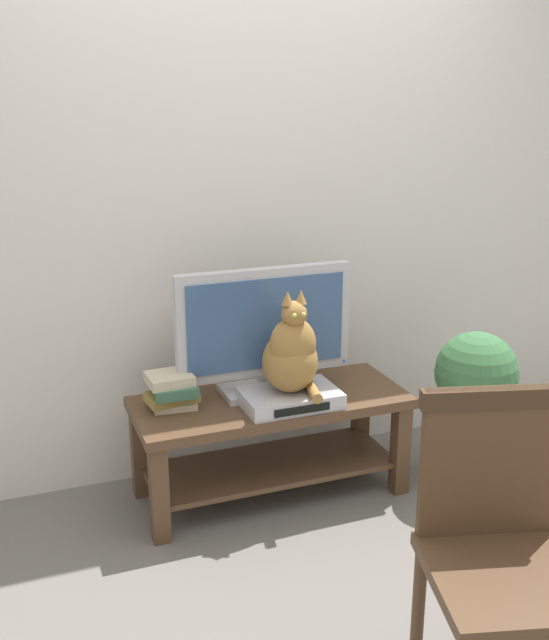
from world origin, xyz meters
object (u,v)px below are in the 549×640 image
object	(u,v)px
tv_stand	(270,427)
media_box	(290,398)
cat	(291,354)
book_stack	(172,391)
wooden_chair	(502,534)
potted_plant	(474,399)
tv	(265,329)

from	to	relation	value
tv_stand	media_box	size ratio (longest dim) A/B	2.92
cat	book_stack	distance (m)	0.53
media_box	tv_stand	bearing A→B (deg)	116.46
media_box	book_stack	distance (m)	0.50
media_box	wooden_chair	world-z (taller)	wooden_chair
media_box	potted_plant	bearing A→B (deg)	-10.05
media_box	book_stack	world-z (taller)	book_stack
tv_stand	potted_plant	world-z (taller)	potted_plant
cat	potted_plant	bearing A→B (deg)	-9.27
potted_plant	cat	bearing A→B (deg)	170.73
wooden_chair	potted_plant	bearing A→B (deg)	57.86
tv	media_box	bearing A→B (deg)	-73.37
potted_plant	book_stack	bearing A→B (deg)	167.12
tv	potted_plant	world-z (taller)	tv
cat	wooden_chair	size ratio (longest dim) A/B	0.47
tv_stand	media_box	bearing A→B (deg)	-63.54
media_box	book_stack	bearing A→B (deg)	162.28
tv_stand	tv	world-z (taller)	tv
tv	media_box	size ratio (longest dim) A/B	1.93
book_stack	potted_plant	distance (m)	1.35
cat	media_box	bearing A→B (deg)	95.19
cat	tv	bearing A→B (deg)	105.90
wooden_chair	potted_plant	distance (m)	1.31
tv_stand	media_box	world-z (taller)	media_box
tv_stand	cat	xyz separation A→B (m)	(0.05, -0.11, 0.37)
media_box	tv	bearing A→B (deg)	106.63
tv_stand	potted_plant	bearing A→B (deg)	-15.73
tv	wooden_chair	size ratio (longest dim) A/B	0.83
tv	cat	distance (m)	0.20
potted_plant	media_box	bearing A→B (deg)	169.95
wooden_chair	potted_plant	world-z (taller)	wooden_chair
wooden_chair	potted_plant	xyz separation A→B (m)	(0.69, 1.10, -0.13)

